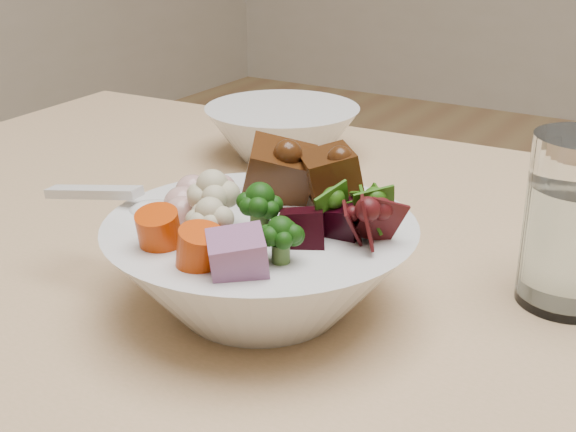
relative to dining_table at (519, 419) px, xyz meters
The scene contains 5 objects.
dining_table is the anchor object (origin of this frame).
food_bowl 0.21m from the dining_table, 160.64° to the right, with size 0.22×0.22×0.12m.
soup_spoon 0.31m from the dining_table, 163.08° to the right, with size 0.12×0.04×0.02m.
water_glass 0.14m from the dining_table, 81.84° to the left, with size 0.07×0.07×0.12m.
side_bowl 0.43m from the dining_table, 145.03° to the left, with size 0.17×0.17×0.06m, color silver, non-canonical shape.
Camera 1 is at (-0.03, -0.62, 0.95)m, focal length 50.00 mm.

